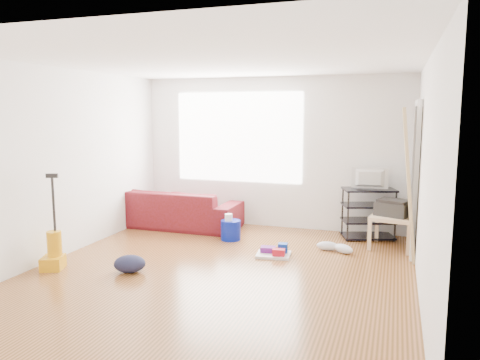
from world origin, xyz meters
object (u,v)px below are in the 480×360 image
(sofa, at_px, (176,226))
(side_table, at_px, (392,221))
(vacuum, at_px, (54,251))
(cleaning_tray, at_px, (275,252))
(bucket, at_px, (231,240))
(tv_stand, at_px, (368,213))
(backpack, at_px, (130,272))

(sofa, distance_m, side_table, 3.51)
(side_table, relative_size, vacuum, 0.55)
(sofa, relative_size, vacuum, 1.83)
(cleaning_tray, distance_m, vacuum, 2.82)
(sofa, xyz_separation_m, side_table, (3.48, -0.16, 0.39))
(sofa, bearing_deg, vacuum, 79.08)
(sofa, relative_size, bucket, 7.21)
(tv_stand, xyz_separation_m, side_table, (0.36, -0.43, 0.00))
(tv_stand, xyz_separation_m, backpack, (-2.63, -2.53, -0.39))
(sofa, height_order, vacuum, vacuum)
(side_table, xyz_separation_m, backpack, (-2.99, -2.10, -0.39))
(bucket, height_order, cleaning_tray, cleaning_tray)
(bucket, bearing_deg, backpack, -110.66)
(sofa, height_order, cleaning_tray, sofa)
(backpack, relative_size, vacuum, 0.32)
(tv_stand, distance_m, backpack, 3.67)
(bucket, xyz_separation_m, vacuum, (-1.63, -1.94, 0.22))
(bucket, height_order, vacuum, vacuum)
(tv_stand, height_order, cleaning_tray, tv_stand)
(vacuum, bearing_deg, bucket, 28.08)
(backpack, height_order, vacuum, vacuum)
(cleaning_tray, height_order, backpack, cleaning_tray)
(tv_stand, height_order, vacuum, vacuum)
(bucket, relative_size, cleaning_tray, 0.62)
(side_table, xyz_separation_m, cleaning_tray, (-1.49, -0.91, -0.35))
(bucket, bearing_deg, tv_stand, 21.24)
(vacuum, bearing_deg, sofa, 57.08)
(side_table, bearing_deg, sofa, 177.38)
(tv_stand, relative_size, side_table, 1.33)
(side_table, relative_size, cleaning_tray, 1.34)
(sofa, height_order, side_table, side_table)
(tv_stand, xyz_separation_m, cleaning_tray, (-1.13, -1.34, -0.35))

